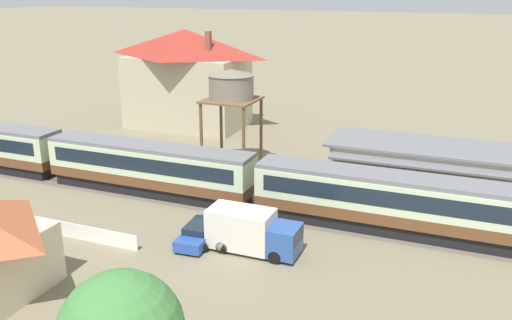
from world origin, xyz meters
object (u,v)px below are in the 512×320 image
object	(u,v)px
station_building	(423,168)
delivery_truck_blue	(251,231)
water_tower	(231,87)
parked_car_blue_2	(201,232)
station_house_red_roof	(187,77)
passenger_train	(259,182)

from	to	relation	value
station_building	delivery_truck_blue	size ratio (longest dim) A/B	2.56
water_tower	delivery_truck_blue	xyz separation A→B (m)	(7.56, -13.84, -6.10)
water_tower	station_building	bearing A→B (deg)	1.44
parked_car_blue_2	delivery_truck_blue	size ratio (longest dim) A/B	0.84
station_house_red_roof	parked_car_blue_2	distance (m)	30.86
station_house_red_roof	parked_car_blue_2	xyz separation A→B (m)	(15.30, -26.31, -5.11)
water_tower	parked_car_blue_2	world-z (taller)	water_tower
station_building	station_house_red_roof	world-z (taller)	station_house_red_roof
passenger_train	station_house_red_roof	xyz separation A→B (m)	(-16.99, 20.23, 3.51)
station_building	water_tower	xyz separation A→B (m)	(-16.33, -0.41, 5.41)
station_house_red_roof	delivery_truck_blue	distance (m)	32.76
parked_car_blue_2	delivery_truck_blue	distance (m)	3.66
passenger_train	station_building	size ratio (longest dim) A/B	4.86
station_house_red_roof	station_building	bearing A→B (deg)	-23.71
parked_car_blue_2	delivery_truck_blue	bearing A→B (deg)	-95.90
station_house_red_roof	water_tower	size ratio (longest dim) A/B	1.57
delivery_truck_blue	passenger_train	bearing A→B (deg)	107.14
water_tower	parked_car_blue_2	bearing A→B (deg)	-73.90
station_building	parked_car_blue_2	xyz separation A→B (m)	(-12.37, -14.15, -1.42)
delivery_truck_blue	station_building	bearing A→B (deg)	58.37
passenger_train	water_tower	distance (m)	10.86
station_building	delivery_truck_blue	distance (m)	16.75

